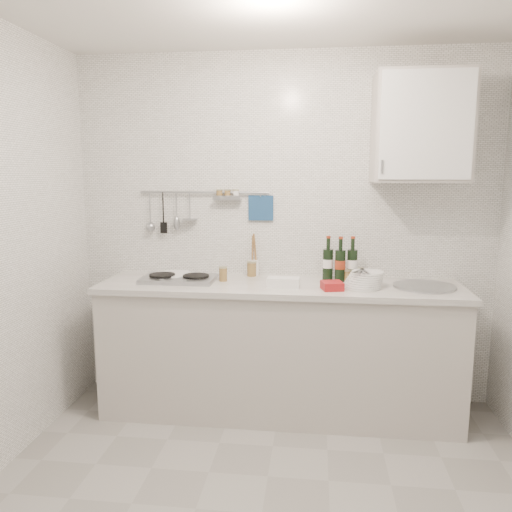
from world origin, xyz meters
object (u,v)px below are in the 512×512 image
Objects in this scene: wine_bottles at (340,259)px; utensil_crock at (254,266)px; wall_cabinet at (421,128)px; plate_stack_hob at (172,276)px; plate_stack_sink at (364,280)px.

wine_bottles reaches higher than utensil_crock.
wall_cabinet is 1.95m from plate_stack_hob.
plate_stack_sink is 0.82m from utensil_crock.
wine_bottles is at bearing 179.53° from wall_cabinet.
wine_bottles is (1.18, 0.05, 0.14)m from plate_stack_hob.
utensil_crock is (-0.77, 0.30, 0.02)m from plate_stack_sink.
utensil_crock is (-0.62, 0.13, -0.08)m from wine_bottles.
wine_bottles is 1.01× the size of utensil_crock.
plate_stack_sink is at bearing -21.61° from utensil_crock.
wall_cabinet reaches higher than utensil_crock.
wine_bottles is at bearing -11.56° from utensil_crock.
plate_stack_hob is 0.90× the size of wine_bottles.
wine_bottles is (-0.15, 0.18, 0.10)m from plate_stack_sink.
wine_bottles is at bearing 2.20° from plate_stack_hob.
plate_stack_hob is (-1.67, -0.04, -1.01)m from wall_cabinet.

